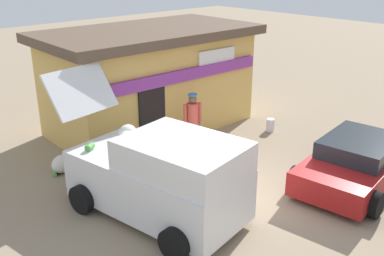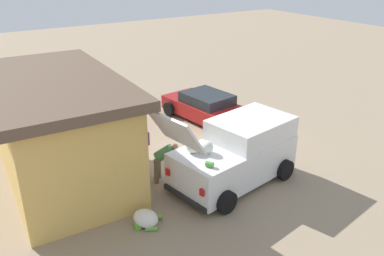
% 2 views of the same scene
% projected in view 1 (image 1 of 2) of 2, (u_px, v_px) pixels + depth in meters
% --- Properties ---
extents(ground_plane, '(60.00, 60.00, 0.00)m').
position_uv_depth(ground_plane, '(245.00, 194.00, 10.79)').
color(ground_plane, gray).
extents(storefront_bar, '(6.98, 3.97, 3.27)m').
position_uv_depth(storefront_bar, '(150.00, 78.00, 14.46)').
color(storefront_bar, '#E0B259').
rests_on(storefront_bar, ground_plane).
extents(delivery_van, '(2.74, 4.86, 2.94)m').
position_uv_depth(delivery_van, '(161.00, 176.00, 9.59)').
color(delivery_van, white).
rests_on(delivery_van, ground_plane).
extents(parked_sedan, '(4.40, 2.59, 1.18)m').
position_uv_depth(parked_sedan, '(358.00, 160.00, 11.26)').
color(parked_sedan, maroon).
rests_on(parked_sedan, ground_plane).
extents(vendor_standing, '(0.55, 0.42, 1.75)m').
position_uv_depth(vendor_standing, '(193.00, 119.00, 12.83)').
color(vendor_standing, '#726047').
rests_on(vendor_standing, ground_plane).
extents(customer_bending, '(0.73, 0.74, 1.32)m').
position_uv_depth(customer_bending, '(150.00, 142.00, 11.72)').
color(customer_bending, '#726047').
rests_on(customer_bending, ground_plane).
extents(unloaded_banana_pile, '(0.88, 0.93, 0.46)m').
position_uv_depth(unloaded_banana_pile, '(63.00, 164.00, 11.86)').
color(unloaded_banana_pile, silver).
rests_on(unloaded_banana_pile, ground_plane).
extents(paint_bucket, '(0.27, 0.27, 0.42)m').
position_uv_depth(paint_bucket, '(270.00, 125.00, 14.59)').
color(paint_bucket, silver).
rests_on(paint_bucket, ground_plane).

